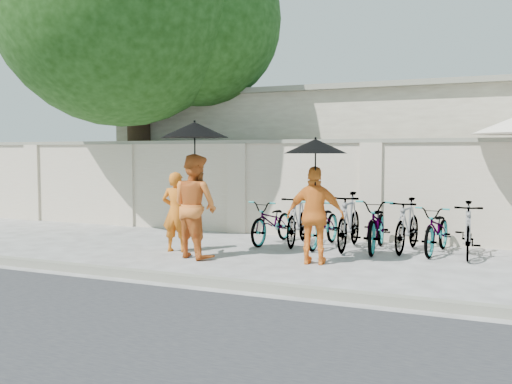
% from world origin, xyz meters
% --- Properties ---
extents(ground, '(80.00, 80.00, 0.00)m').
position_xyz_m(ground, '(0.00, 0.00, 0.00)').
color(ground, '#B9B8B6').
extents(kerb, '(40.00, 0.16, 0.12)m').
position_xyz_m(kerb, '(0.00, -1.70, 0.06)').
color(kerb, gray).
rests_on(kerb, ground).
extents(compound_wall, '(20.00, 0.30, 2.00)m').
position_xyz_m(compound_wall, '(1.00, 3.20, 1.00)').
color(compound_wall, beige).
rests_on(compound_wall, ground).
extents(building_behind, '(14.00, 6.00, 3.20)m').
position_xyz_m(building_behind, '(2.00, 7.00, 1.60)').
color(building_behind, beige).
rests_on(building_behind, ground).
extents(shade_tree, '(6.70, 6.20, 8.20)m').
position_xyz_m(shade_tree, '(-3.66, 2.97, 5.10)').
color(shade_tree, '#3A2C1C').
rests_on(shade_tree, ground).
extents(monk_left, '(0.58, 0.42, 1.46)m').
position_xyz_m(monk_left, '(-0.98, 0.43, 0.73)').
color(monk_left, orange).
rests_on(monk_left, ground).
extents(monk_center, '(1.05, 0.94, 1.78)m').
position_xyz_m(monk_center, '(-0.38, 0.07, 0.89)').
color(monk_center, orange).
rests_on(monk_center, ground).
extents(parasol_center, '(1.14, 1.14, 1.31)m').
position_xyz_m(parasol_center, '(-0.33, -0.01, 2.18)').
color(parasol_center, black).
rests_on(parasol_center, ground).
extents(monk_right, '(0.98, 0.52, 1.58)m').
position_xyz_m(monk_right, '(1.70, 0.33, 0.79)').
color(monk_right, orange).
rests_on(monk_right, ground).
extents(parasol_right, '(1.01, 1.01, 1.12)m').
position_xyz_m(parasol_right, '(1.72, 0.25, 1.90)').
color(parasol_right, black).
rests_on(parasol_right, ground).
extents(bike_0, '(0.72, 1.70, 0.87)m').
position_xyz_m(bike_0, '(0.29, 1.98, 0.44)').
color(bike_0, gray).
rests_on(bike_0, ground).
extents(bike_1, '(0.65, 1.70, 1.00)m').
position_xyz_m(bike_1, '(0.80, 2.00, 0.50)').
color(bike_1, gray).
rests_on(bike_1, ground).
extents(bike_2, '(0.65, 1.75, 0.91)m').
position_xyz_m(bike_2, '(1.32, 2.01, 0.46)').
color(bike_2, gray).
rests_on(bike_2, ground).
extents(bike_3, '(0.56, 1.78, 1.06)m').
position_xyz_m(bike_3, '(1.84, 1.92, 0.53)').
color(bike_3, gray).
rests_on(bike_3, ground).
extents(bike_4, '(0.78, 1.88, 0.97)m').
position_xyz_m(bike_4, '(2.36, 1.96, 0.48)').
color(bike_4, gray).
rests_on(bike_4, ground).
extents(bike_5, '(0.60, 1.66, 0.98)m').
position_xyz_m(bike_5, '(2.88, 2.07, 0.49)').
color(bike_5, gray).
rests_on(bike_5, ground).
extents(bike_6, '(0.75, 1.71, 0.87)m').
position_xyz_m(bike_6, '(3.40, 2.12, 0.43)').
color(bike_6, gray).
rests_on(bike_6, ground).
extents(bike_7, '(0.54, 1.62, 0.96)m').
position_xyz_m(bike_7, '(3.92, 1.96, 0.48)').
color(bike_7, gray).
rests_on(bike_7, ground).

